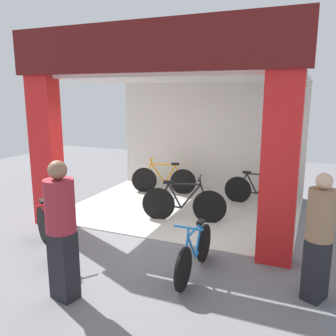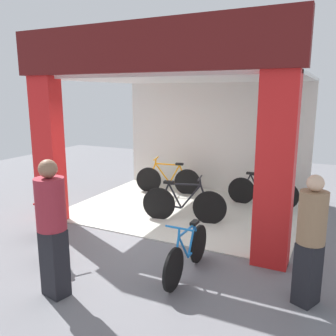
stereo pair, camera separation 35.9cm
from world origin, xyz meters
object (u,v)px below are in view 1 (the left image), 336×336
bicycle_inside_2 (164,180)px  pedestrian_0 (319,236)px  bicycle_parked_0 (195,253)px  bicycle_inside_1 (183,204)px  bicycle_parked_1 (49,230)px  pedestrian_1 (61,228)px  bicycle_inside_0 (259,190)px

bicycle_inside_2 → pedestrian_0: 5.35m
bicycle_parked_0 → bicycle_inside_1: bearing=114.8°
bicycle_parked_1 → pedestrian_1: 1.63m
bicycle_inside_2 → bicycle_parked_0: bearing=-60.4°
pedestrian_0 → pedestrian_1: (-2.99, -1.24, 0.10)m
bicycle_inside_0 → pedestrian_1: pedestrian_1 is taller
bicycle_inside_2 → bicycle_parked_0: size_ratio=1.11×
bicycle_parked_1 → bicycle_parked_0: bearing=5.3°
bicycle_inside_1 → pedestrian_0: 3.27m
pedestrian_0 → bicycle_parked_0: bearing=179.9°
bicycle_inside_0 → pedestrian_1: (-1.69, -4.97, 0.60)m
bicycle_inside_2 → pedestrian_1: 5.09m
bicycle_inside_1 → bicycle_inside_2: bearing=124.5°
bicycle_inside_1 → bicycle_parked_0: (0.92, -1.98, -0.05)m
bicycle_inside_2 → bicycle_parked_1: bicycle_inside_2 is taller
bicycle_parked_0 → bicycle_parked_1: 2.50m
bicycle_parked_0 → bicycle_parked_1: bearing=-174.7°
bicycle_inside_1 → pedestrian_0: pedestrian_0 is taller
pedestrian_0 → bicycle_inside_0: bearing=109.2°
bicycle_parked_0 → pedestrian_0: size_ratio=0.91×
bicycle_inside_2 → bicycle_parked_0: (2.14, -3.76, -0.04)m
bicycle_inside_1 → pedestrian_0: (2.56, -1.99, 0.48)m
bicycle_parked_0 → bicycle_inside_2: bearing=119.6°
bicycle_parked_0 → pedestrian_1: 1.94m
bicycle_parked_1 → bicycle_inside_0: bearing=54.5°
pedestrian_1 → bicycle_inside_2: bearing=98.9°
bicycle_parked_0 → pedestrian_0: pedestrian_0 is taller
bicycle_parked_1 → pedestrian_1: (1.13, -1.01, 0.59)m
bicycle_inside_0 → pedestrian_1: size_ratio=0.90×
bicycle_parked_0 → pedestrian_1: size_ratio=0.83×
bicycle_inside_0 → bicycle_inside_1: bearing=-125.8°
bicycle_inside_1 → bicycle_inside_2: size_ratio=1.02×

